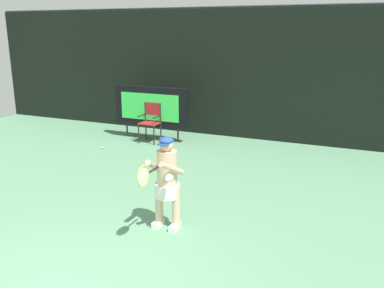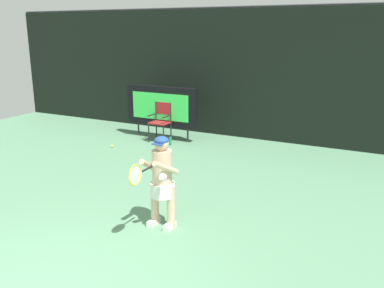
% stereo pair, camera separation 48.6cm
% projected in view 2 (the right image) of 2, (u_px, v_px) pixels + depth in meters
% --- Properties ---
extents(backdrop_screen, '(18.00, 0.12, 3.66)m').
position_uv_depth(backdrop_screen, '(267.00, 76.00, 11.43)').
color(backdrop_screen, black).
rests_on(backdrop_screen, ground).
extents(scoreboard, '(2.20, 0.21, 1.50)m').
position_uv_depth(scoreboard, '(162.00, 106.00, 11.76)').
color(scoreboard, black).
rests_on(scoreboard, ground).
extents(umpire_chair, '(0.52, 0.44, 1.08)m').
position_uv_depth(umpire_chair, '(161.00, 119.00, 11.59)').
color(umpire_chair, black).
rests_on(umpire_chair, ground).
extents(water_bottle, '(0.07, 0.07, 0.27)m').
position_uv_depth(water_bottle, '(170.00, 141.00, 11.28)').
color(water_bottle, '#218950').
rests_on(water_bottle, ground).
extents(tennis_player, '(0.53, 0.61, 1.48)m').
position_uv_depth(tennis_player, '(162.00, 178.00, 6.47)').
color(tennis_player, white).
rests_on(tennis_player, ground).
extents(tennis_racket, '(0.03, 0.60, 0.31)m').
position_uv_depth(tennis_racket, '(136.00, 174.00, 5.88)').
color(tennis_racket, black).
extents(tennis_ball_loose, '(0.07, 0.07, 0.07)m').
position_uv_depth(tennis_ball_loose, '(112.00, 146.00, 11.10)').
color(tennis_ball_loose, '#CCDB3D').
rests_on(tennis_ball_loose, ground).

